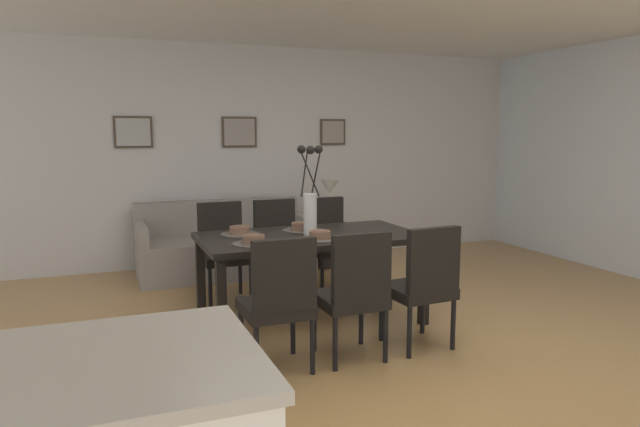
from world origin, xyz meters
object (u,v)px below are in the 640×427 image
dining_chair_far_left (354,289)px  sofa (225,249)px  dining_chair_far_right (279,242)px  table_lamp (330,191)px  dining_chair_mid_right (328,239)px  dining_chair_near_left (279,298)px  dining_chair_mid_left (424,281)px  bowl_far_left (320,234)px  centerpiece_vase (310,201)px  framed_picture_right (333,132)px  bowl_near_left (254,239)px  framed_picture_center (239,132)px  dining_table (310,243)px  bowl_far_right (301,226)px  side_table (329,244)px  bowl_near_right (240,230)px  framed_picture_left (133,132)px  dining_chair_near_right (223,246)px

dining_chair_far_left → sofa: dining_chair_far_left is taller
dining_chair_far_right → table_lamp: 1.36m
dining_chair_mid_right → dining_chair_near_left: bearing=-121.1°
dining_chair_far_left → dining_chair_mid_left: (0.57, 0.02, 0.00)m
dining_chair_far_left → bowl_far_left: size_ratio=5.41×
centerpiece_vase → framed_picture_right: framed_picture_right is taller
bowl_near_left → framed_picture_center: 2.80m
dining_chair_mid_left → framed_picture_right: (0.66, 3.30, 1.07)m
dining_chair_mid_right → bowl_far_left: bearing=-115.5°
centerpiece_vase → framed_picture_center: 2.47m
bowl_near_left → framed_picture_right: size_ratio=0.50×
table_lamp → dining_table: bearing=-116.9°
bowl_far_left → framed_picture_right: (1.21, 2.63, 0.80)m
dining_chair_mid_right → sofa: 1.35m
bowl_far_right → sofa: bowl_far_right is taller
bowl_near_left → framed_picture_right: 3.26m
dining_table → sofa: (-0.32, 1.91, -0.39)m
centerpiece_vase → side_table: bearing=63.1°
dining_chair_mid_left → bowl_near_right: dining_chair_mid_left is taller
bowl_far_left → table_lamp: size_ratio=0.33×
framed_picture_left → framed_picture_center: bearing=-0.0°
bowl_far_right → dining_chair_mid_right: bearing=51.7°
dining_chair_near_left → bowl_far_right: (0.56, 1.13, 0.27)m
dining_chair_mid_left → framed_picture_right: 3.54m
centerpiece_vase → bowl_near_left: (-0.54, -0.22, -0.24)m
dining_chair_mid_left → bowl_near_left: size_ratio=5.41×
sofa → dining_chair_far_left: bearing=-84.0°
dining_table → dining_chair_far_right: size_ratio=1.96×
bowl_far_right → side_table: size_ratio=0.33×
bowl_far_left → framed_picture_left: 3.00m
dining_chair_far_right → bowl_near_right: 0.92m
dining_table → dining_chair_near_right: (-0.54, 0.89, -0.15)m
dining_chair_far_right → table_lamp: size_ratio=1.80×
dining_chair_near_right → bowl_far_left: bearing=-63.9°
sofa → framed_picture_center: size_ratio=4.52×
dining_chair_mid_right → sofa: bearing=129.2°
dining_chair_mid_left → centerpiece_vase: bearing=121.3°
dining_table → framed_picture_center: bearing=90.0°
dining_chair_near_right → framed_picture_right: (1.75, 1.52, 1.07)m
dining_table → dining_chair_near_left: 1.08m
centerpiece_vase → framed_picture_center: framed_picture_center is taller
bowl_near_right → side_table: 2.24m
dining_chair_mid_left → dining_chair_mid_right: same height
framed_picture_center → framed_picture_right: bearing=0.0°
dining_chair_near_right → table_lamp: bearing=32.4°
bowl_near_left → side_table: (1.47, 2.04, -0.52)m
dining_chair_far_left → centerpiece_vase: centerpiece_vase is taller
dining_chair_near_right → sofa: size_ratio=0.49×
dining_chair_mid_left → table_lamp: 2.77m
centerpiece_vase → side_table: (0.93, 1.82, -0.76)m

